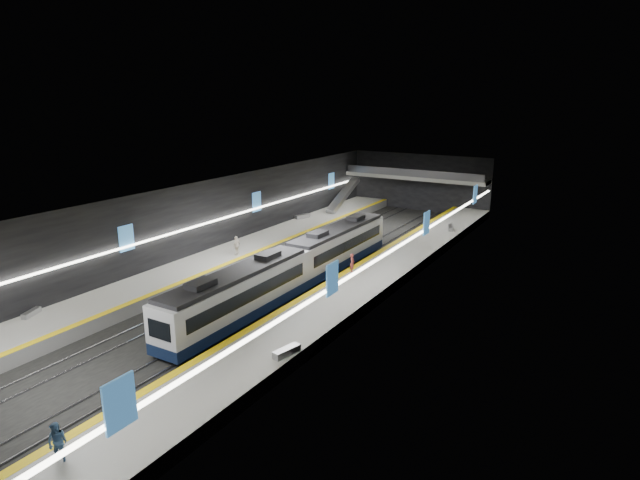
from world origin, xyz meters
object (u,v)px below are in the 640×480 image
Objects in this scene: bench_left_near at (31,313)px; passenger_left_a at (237,246)px; passenger_right_a at (352,263)px; bench_left_far at (302,216)px; passenger_right_b at (58,443)px; train at (295,266)px; bench_right_near at (287,352)px; bench_right_far at (451,228)px; escalator at (343,195)px.

passenger_left_a is (3.20, 18.91, 0.76)m from bench_left_near.
passenger_left_a reaches higher than passenger_right_a.
bench_left_far is 1.07× the size of passenger_left_a.
bench_left_far is 46.83m from passenger_right_b.
passenger_right_b is at bearing 17.23° from passenger_left_a.
passenger_left_a is at bearing 161.00° from train.
bench_right_far is at bearing 103.99° from bench_right_near.
bench_left_near is 0.88× the size of passenger_right_b.
bench_right_near is 13.29m from passenger_right_b.
train is 24.26m from bench_right_far.
bench_right_near reaches higher than bench_left_near.
train reaches higher than bench_left_far.
train reaches higher than passenger_right_b.
bench_right_near is at bearing 53.98° from passenger_right_b.
escalator is (-10.00, 27.22, 0.70)m from train.
bench_right_far is at bearing -32.10° from passenger_right_a.
train is at bearing 63.40° from passenger_left_a.
train is 16.51× the size of passenger_right_b.
bench_right_near is (7.00, -11.59, -0.96)m from train.
bench_right_far is at bearing 75.36° from train.
train is 15.60× the size of bench_right_near.
passenger_right_a reaches higher than bench_right_near.
passenger_right_a is at bearing 87.78° from passenger_left_a.
train is at bearing 32.22° from bench_left_near.
escalator is 4.39× the size of passenger_right_b.
passenger_right_a is at bearing 51.31° from train.
bench_left_far is (-11.70, 19.58, -0.95)m from train.
bench_right_far is 1.04× the size of passenger_left_a.
train is 29.01m from escalator.
train is 9.22m from passenger_left_a.
passenger_left_a is at bearing -59.08° from bench_left_far.
passenger_right_b is (15.94, -8.62, 0.72)m from bench_left_near.
bench_right_near is at bearing -38.34° from bench_left_far.
bench_left_near is 43.30m from bench_right_far.
passenger_left_a reaches higher than bench_right_near.
bench_right_far is (18.04, 39.36, 0.05)m from bench_left_near.
passenger_right_a is at bearing 68.37° from passenger_right_b.
bench_left_near is 25.18m from passenger_right_a.
passenger_right_b reaches higher than passenger_right_a.
bench_left_near is 0.83× the size of bench_right_near.
train is at bearing 133.68° from bench_right_near.
bench_left_far is (-1.70, -7.64, -1.65)m from escalator.
bench_left_near is at bearing -17.21° from passenger_left_a.
bench_right_far is 48.03m from passenger_right_b.
passenger_right_b reaches higher than bench_right_far.
bench_right_near is 16.16m from passenger_right_a.
escalator is at bearing 6.16° from passenger_right_a.
bench_right_far reaches higher than bench_right_near.
passenger_left_a is at bearing 71.57° from passenger_right_a.
passenger_right_b is (-2.98, -12.93, 0.67)m from bench_right_near.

